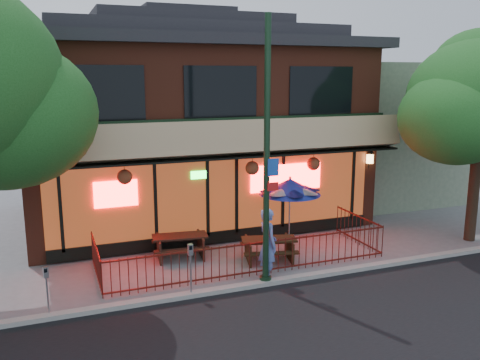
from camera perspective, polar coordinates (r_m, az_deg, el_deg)
The scene contains 12 objects.
ground at distance 14.32m, azimuth 2.20°, elevation -10.93°, with size 80.00×80.00×0.00m, color gray.
curb at distance 13.88m, azimuth 3.03°, elevation -11.44°, with size 80.00×0.25×0.12m, color #999993.
restaurant_building at distance 20.00m, azimuth -5.82°, elevation 7.66°, with size 12.96×9.49×8.05m.
neighbor_building at distance 24.55m, azimuth 14.64°, elevation 5.45°, with size 6.00×7.00×6.00m, color gray.
patio_fence at distance 14.53m, azimuth 1.44°, elevation -7.93°, with size 8.44×2.62×1.00m.
street_light at distance 13.07m, azimuth 3.02°, elevation 1.28°, with size 0.43×0.32×7.00m.
picnic_table_left at distance 15.79m, azimuth -6.75°, elevation -7.02°, with size 1.81×1.48×0.71m.
picnic_table_right at distance 15.46m, azimuth 3.26°, elevation -7.40°, with size 1.88×1.61×0.70m.
patio_umbrella at distance 16.56m, azimuth 5.63°, elevation -0.74°, with size 2.01×2.01×2.30m.
pedestrian at distance 13.90m, azimuth 3.15°, elevation -7.23°, with size 0.74×0.48×2.01m, color #5D74BA.
parking_meter_near at distance 12.91m, azimuth -5.57°, elevation -9.07°, with size 0.13×0.11×1.39m.
parking_meter_far at distance 12.63m, azimuth -20.89°, elevation -10.80°, with size 0.13×0.12×1.24m.
Camera 1 is at (-5.25, -12.14, 5.51)m, focal length 38.00 mm.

